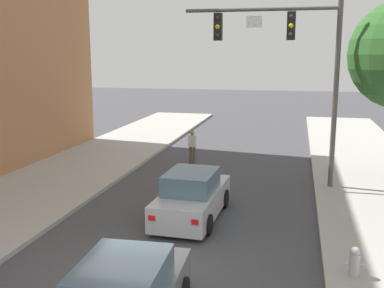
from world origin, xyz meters
TOP-DOWN VIEW (x-y plane):
  - ground_plane at (0.00, 0.00)m, footprint 120.00×120.00m
  - traffic_signal_mast at (2.95, 8.91)m, footprint 5.94×0.38m
  - car_lead_silver at (-0.00, 4.55)m, footprint 1.95×4.30m
  - pedestrian_crossing_road at (-1.71, 12.03)m, footprint 0.36×0.22m
  - fire_hydrant at (4.66, 1.21)m, footprint 0.48×0.24m

SIDE VIEW (x-z plane):
  - ground_plane at x=0.00m, z-range 0.00..0.00m
  - fire_hydrant at x=4.66m, z-range 0.15..0.87m
  - car_lead_silver at x=0.00m, z-range -0.08..1.52m
  - pedestrian_crossing_road at x=-1.71m, z-range 0.09..1.73m
  - traffic_signal_mast at x=2.95m, z-range 1.56..9.06m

